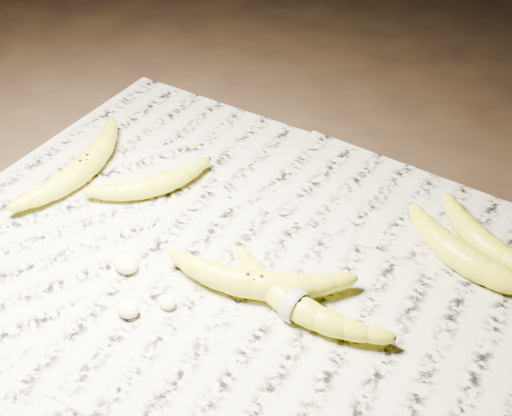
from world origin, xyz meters
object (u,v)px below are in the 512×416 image
Objects in this scene: banana_center at (255,282)px; banana_upper_a at (486,243)px; banana_taped at (294,303)px; banana_left_a at (84,165)px; banana_upper_b at (465,257)px; banana_left_b at (153,184)px.

banana_center is 1.15× the size of banana_upper_a.
banana_center reaches higher than banana_taped.
banana_upper_b is (0.55, 0.17, 0.00)m from banana_left_a.
banana_upper_b reaches higher than banana_upper_a.
banana_center is at bearing -121.11° from banana_upper_b.
banana_taped is 0.28m from banana_upper_a.
banana_upper_b is at bearing 60.20° from banana_taped.
banana_taped reaches higher than banana_left_b.
banana_center is 0.28m from banana_upper_b.
banana_upper_a is at bearing -40.12° from banana_left_b.
banana_left_b is 0.48m from banana_upper_a.
banana_left_a is 0.12m from banana_left_b.
banana_center is 0.06m from banana_taped.
banana_center is 1.08× the size of banana_upper_b.
banana_left_a is 1.33× the size of banana_left_b.
banana_taped is 1.14× the size of banana_upper_a.
banana_upper_a is (0.56, 0.21, -0.00)m from banana_left_a.
banana_center is at bearing -77.99° from banana_left_b.
banana_upper_a is at bearing -80.79° from banana_left_a.
banana_left_b is 0.46m from banana_upper_b.
banana_left_a reaches higher than banana_left_b.
banana_upper_a is (0.14, 0.25, 0.00)m from banana_taped.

